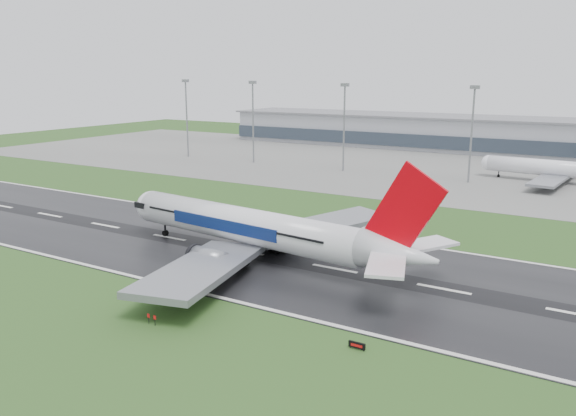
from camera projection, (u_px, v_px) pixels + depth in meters
The scene contains 11 objects.
ground at pixel (245, 252), 113.77m from camera, with size 520.00×520.00×0.00m, color #24471A.
runway at pixel (245, 252), 113.76m from camera, with size 400.00×45.00×0.10m, color black.
apron at pixel (432, 167), 218.36m from camera, with size 400.00×130.00×0.08m, color slate.
terminal at pixel (471, 134), 266.88m from camera, with size 240.00×36.00×15.00m, color #9597A0.
main_airliner at pixel (262, 207), 106.46m from camera, with size 69.78×66.46×20.60m, color silver, non-canonical shape.
parked_airliner at pixel (557, 160), 185.38m from camera, with size 51.55×48.00×15.11m, color white, non-canonical shape.
runway_sign at pixel (357, 346), 73.20m from camera, with size 2.30×0.26×1.04m, color black, non-canonical shape.
floodmast_0 at pixel (187, 120), 243.64m from camera, with size 0.64×0.64×31.67m, color gray.
floodmast_1 at pixel (253, 124), 226.63m from camera, with size 0.64×0.64×31.24m, color gray.
floodmast_2 at pixel (344, 129), 206.82m from camera, with size 0.64×0.64×30.59m, color gray.
floodmast_3 at pixel (471, 137), 184.21m from camera, with size 0.64×0.64×30.23m, color gray.
Camera 1 is at (63.09, -89.06, 34.41)m, focal length 35.52 mm.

